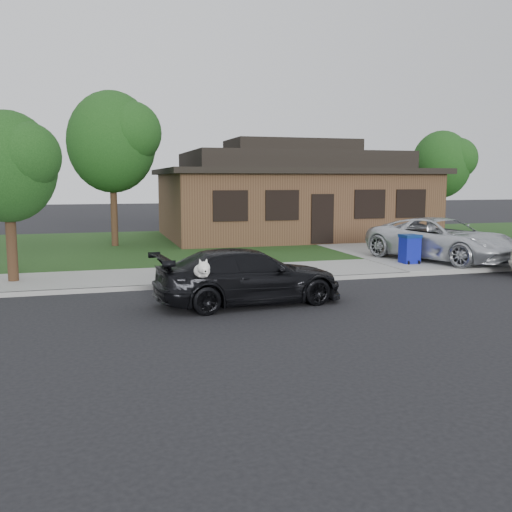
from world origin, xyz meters
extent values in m
plane|color=black|center=(0.00, 0.00, 0.00)|extent=(120.00, 120.00, 0.00)
cube|color=gray|center=(0.00, 5.00, 0.06)|extent=(60.00, 3.00, 0.12)
cube|color=gray|center=(0.00, 3.50, 0.06)|extent=(60.00, 0.12, 0.12)
cube|color=#193814|center=(0.00, 13.00, 0.07)|extent=(60.00, 13.00, 0.13)
cube|color=gray|center=(6.00, 10.00, 0.07)|extent=(4.50, 13.00, 0.14)
imported|color=black|center=(-1.90, 1.15, 0.64)|extent=(4.57, 2.22, 1.28)
ellipsoid|color=white|center=(-3.15, 0.34, 0.95)|extent=(0.34, 0.40, 0.30)
sphere|color=white|center=(-3.15, 0.11, 1.05)|extent=(0.26, 0.26, 0.26)
cube|color=white|center=(-3.15, -0.02, 1.01)|extent=(0.09, 0.12, 0.08)
sphere|color=black|center=(-3.15, -0.08, 1.01)|extent=(0.04, 0.04, 0.04)
cone|color=white|center=(-3.22, 0.16, 1.19)|extent=(0.11, 0.11, 0.14)
cone|color=white|center=(-3.09, 0.16, 1.19)|extent=(0.11, 0.11, 0.14)
imported|color=silver|center=(6.08, 5.41, 0.86)|extent=(4.14, 5.71, 1.44)
cube|color=#0D1694|center=(4.67, 5.09, 0.55)|extent=(0.54, 0.54, 0.87)
cube|color=navy|center=(4.67, 5.09, 1.04)|extent=(0.59, 0.59, 0.10)
cylinder|color=black|center=(4.48, 4.82, 0.19)|extent=(0.05, 0.14, 0.14)
cylinder|color=black|center=(4.86, 4.82, 0.19)|extent=(0.05, 0.14, 0.14)
cube|color=#422B1C|center=(4.00, 15.00, 1.63)|extent=(12.00, 8.00, 3.00)
cube|color=black|center=(4.00, 15.00, 3.25)|extent=(12.60, 8.60, 0.25)
cube|color=black|center=(4.00, 15.00, 3.78)|extent=(10.00, 6.50, 0.80)
cube|color=black|center=(4.00, 15.00, 4.48)|extent=(6.00, 3.50, 0.60)
cube|color=black|center=(4.00, 10.97, 1.23)|extent=(1.00, 0.06, 2.10)
cube|color=black|center=(0.00, 10.97, 1.83)|extent=(1.30, 0.05, 1.10)
cube|color=black|center=(2.20, 10.97, 1.83)|extent=(1.30, 0.05, 1.10)
cube|color=black|center=(6.20, 10.97, 1.83)|extent=(1.30, 0.05, 1.10)
cube|color=black|center=(8.20, 10.97, 1.83)|extent=(1.30, 0.05, 1.10)
cylinder|color=#332114|center=(-4.50, 13.00, 1.37)|extent=(0.28, 0.28, 2.48)
ellipsoid|color=#143811|center=(-4.50, 13.00, 4.41)|extent=(3.60, 3.60, 4.14)
sphere|color=#26591E|center=(-3.78, 12.46, 4.77)|extent=(2.52, 2.52, 2.52)
cylinder|color=#332114|center=(12.00, 14.50, 1.14)|extent=(0.28, 0.28, 2.03)
ellipsoid|color=#143811|center=(12.00, 14.50, 3.65)|extent=(3.00, 3.00, 3.45)
sphere|color=#26591E|center=(12.60, 14.05, 3.95)|extent=(2.10, 2.10, 2.10)
cylinder|color=#332114|center=(-7.50, 5.20, 1.02)|extent=(0.28, 0.28, 1.80)
ellipsoid|color=#143811|center=(-7.50, 5.20, 3.22)|extent=(2.60, 2.60, 2.99)
sphere|color=#26591E|center=(-6.98, 4.81, 3.48)|extent=(1.82, 1.82, 1.82)
camera|label=1|loc=(-5.31, -11.45, 2.87)|focal=40.00mm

